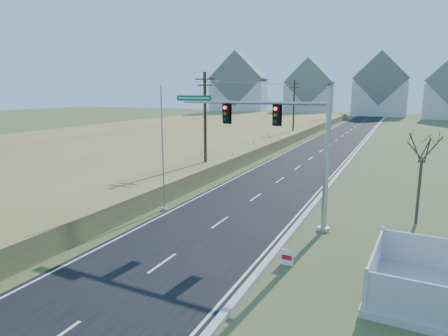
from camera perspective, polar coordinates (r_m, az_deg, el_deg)
ground at (r=19.67m, az=-5.57°, el=-11.33°), size 260.00×260.00×0.00m
road at (r=66.78m, az=16.30°, el=4.20°), size 8.00×180.00×0.06m
curb at (r=66.33m, az=19.85°, el=4.00°), size 0.30×180.00×0.18m
reed_marsh at (r=65.20m, az=-6.45°, el=4.97°), size 38.00×110.00×1.30m
utility_pole_near at (r=34.60m, az=-2.71°, el=6.41°), size 1.80×0.26×9.00m
utility_pole_mid at (r=62.78m, az=9.93°, el=8.33°), size 1.80×0.26×9.00m
utility_pole_far at (r=92.12m, az=14.67°, el=8.95°), size 1.80×0.26×9.00m
condo_nw at (r=124.97m, az=2.16°, el=11.14°), size 17.69×13.38×19.05m
condo_nnw at (r=126.68m, az=12.11°, el=10.56°), size 14.93×11.17×17.03m
condo_n at (r=127.93m, az=21.44°, el=10.36°), size 15.27×10.20×18.54m
traffic_signal_mast at (r=21.87m, az=9.71°, el=3.51°), size 9.63×0.93×7.67m
open_sign at (r=17.87m, az=8.98°, el=-12.50°), size 0.57×0.10×0.70m
flagpole at (r=24.99m, az=-8.71°, el=0.86°), size 0.35×0.35×7.79m
bare_tree at (r=24.64m, az=26.56°, el=2.83°), size 2.08×2.08×5.52m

